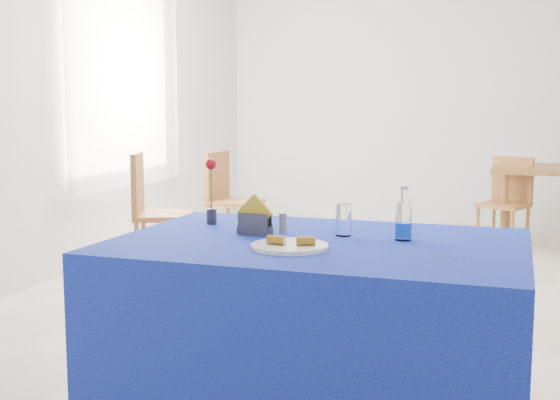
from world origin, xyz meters
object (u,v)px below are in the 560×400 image
object	(u,v)px
blue_table	(318,333)
chair_win_b	(227,194)
water_bottle	(403,222)
chair_win_a	(152,206)
chair_bg_left	(507,197)
plate	(290,246)

from	to	relation	value
blue_table	chair_win_b	size ratio (longest dim) A/B	1.77
water_bottle	chair_win_b	size ratio (longest dim) A/B	0.24
blue_table	chair_win_a	world-z (taller)	chair_win_a
chair_win_b	chair_bg_left	bearing A→B (deg)	-66.00
plate	chair_bg_left	distance (m)	4.26
chair_bg_left	chair_win_b	xyz separation A→B (m)	(-2.40, -0.83, 0.03)
plate	chair_win_b	bearing A→B (deg)	116.66
chair_win_a	chair_win_b	distance (m)	1.12
water_bottle	chair_win_b	xyz separation A→B (m)	(-2.06, 3.05, -0.31)
water_bottle	chair_win_b	distance (m)	3.69
chair_bg_left	chair_win_a	size ratio (longest dim) A/B	0.90
chair_bg_left	chair_win_b	distance (m)	2.54
plate	chair_bg_left	xyz separation A→B (m)	(0.72, 4.19, -0.28)
blue_table	chair_bg_left	size ratio (longest dim) A/B	1.88
plate	blue_table	xyz separation A→B (m)	(0.06, 0.19, -0.39)
plate	chair_win_b	world-z (taller)	chair_win_b
chair_win_b	plate	bearing A→B (deg)	-148.53
plate	water_bottle	bearing A→B (deg)	39.19
blue_table	chair_win_a	size ratio (longest dim) A/B	1.68
blue_table	water_bottle	world-z (taller)	water_bottle
plate	water_bottle	xyz separation A→B (m)	(0.37, 0.31, 0.06)
water_bottle	chair_bg_left	distance (m)	3.91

